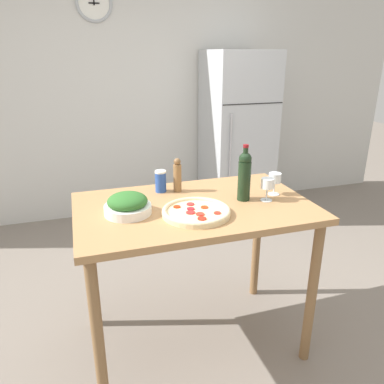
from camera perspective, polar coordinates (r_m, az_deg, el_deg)
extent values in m
plane|color=slate|center=(2.55, 0.29, -21.53)|extent=(14.00, 14.00, 0.00)
cube|color=silver|center=(4.10, -9.55, 14.47)|extent=(6.40, 0.06, 2.60)
torus|color=#A8ADB2|center=(4.03, -14.72, 26.07)|extent=(0.34, 0.03, 0.34)
cylinder|color=white|center=(4.03, -14.72, 26.06)|extent=(0.30, 0.01, 0.30)
cube|color=black|center=(4.03, -14.71, 26.08)|extent=(0.10, 0.01, 0.01)
cube|color=#B7BCC1|center=(4.08, 6.80, 8.45)|extent=(0.64, 0.70, 1.74)
cube|color=black|center=(3.70, 9.32, 13.13)|extent=(0.63, 0.01, 0.01)
cylinder|color=#B2B2B7|center=(3.68, 5.88, 5.80)|extent=(0.02, 0.02, 0.78)
cube|color=#A87A4C|center=(2.06, 0.33, -2.42)|extent=(1.28, 0.79, 0.04)
cylinder|color=olive|center=(1.94, -14.12, -20.98)|extent=(0.06, 0.06, 0.89)
cylinder|color=olive|center=(2.26, 17.78, -14.64)|extent=(0.06, 0.06, 0.89)
cylinder|color=olive|center=(2.49, -15.29, -10.88)|extent=(0.06, 0.06, 0.89)
cylinder|color=olive|center=(2.75, 9.84, -7.26)|extent=(0.06, 0.06, 0.89)
cylinder|color=black|center=(2.11, 7.95, 1.68)|extent=(0.07, 0.07, 0.22)
sphere|color=black|center=(2.07, 8.12, 5.03)|extent=(0.07, 0.07, 0.07)
cylinder|color=black|center=(2.06, 8.16, 5.88)|extent=(0.03, 0.03, 0.06)
cylinder|color=maroon|center=(2.05, 8.22, 6.95)|extent=(0.03, 0.03, 0.02)
cylinder|color=silver|center=(2.15, 11.24, -1.22)|extent=(0.07, 0.07, 0.00)
cylinder|color=silver|center=(2.14, 11.31, -0.28)|extent=(0.01, 0.01, 0.07)
cylinder|color=white|center=(2.12, 11.43, 1.32)|extent=(0.07, 0.07, 0.06)
cylinder|color=maroon|center=(2.12, 11.39, 0.79)|extent=(0.06, 0.06, 0.01)
cylinder|color=silver|center=(2.25, 12.32, -0.30)|extent=(0.07, 0.07, 0.00)
cylinder|color=silver|center=(2.24, 12.39, 0.59)|extent=(0.01, 0.01, 0.07)
cylinder|color=white|center=(2.22, 12.52, 2.13)|extent=(0.07, 0.07, 0.06)
cylinder|color=maroon|center=(2.23, 12.47, 1.49)|extent=(0.06, 0.06, 0.00)
cylinder|color=olive|center=(2.23, -2.23, 2.15)|extent=(0.05, 0.05, 0.17)
sphere|color=brown|center=(2.20, -2.27, 4.64)|extent=(0.04, 0.04, 0.04)
cylinder|color=white|center=(1.96, -9.74, -2.61)|extent=(0.24, 0.24, 0.05)
ellipsoid|color=#2D6628|center=(1.94, -9.82, -1.37)|extent=(0.21, 0.21, 0.09)
cylinder|color=beige|center=(1.93, 0.64, -3.21)|extent=(0.35, 0.35, 0.02)
torus|color=beige|center=(1.92, 0.64, -2.88)|extent=(0.35, 0.35, 0.02)
cylinder|color=red|center=(1.94, -0.20, -2.57)|extent=(0.04, 0.04, 0.01)
cylinder|color=red|center=(1.88, 1.24, -3.39)|extent=(0.04, 0.04, 0.01)
cylinder|color=red|center=(1.90, -0.22, -3.14)|extent=(0.05, 0.05, 0.01)
cylinder|color=red|center=(1.90, 3.88, -3.20)|extent=(0.04, 0.04, 0.01)
cylinder|color=red|center=(2.00, -0.25, -1.86)|extent=(0.04, 0.04, 0.01)
cylinder|color=red|center=(1.83, 1.52, -4.06)|extent=(0.04, 0.04, 0.01)
cylinder|color=red|center=(1.96, 1.90, -2.33)|extent=(0.04, 0.04, 0.01)
cylinder|color=red|center=(1.97, -2.32, -2.25)|extent=(0.04, 0.04, 0.01)
cylinder|color=#284CA3|center=(2.23, -4.80, 1.50)|extent=(0.07, 0.07, 0.12)
cylinder|color=white|center=(2.21, -4.85, 3.10)|extent=(0.07, 0.07, 0.01)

